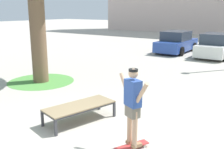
{
  "coord_description": "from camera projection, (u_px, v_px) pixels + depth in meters",
  "views": [
    {
      "loc": [
        3.84,
        -4.52,
        2.93
      ],
      "look_at": [
        -0.71,
        1.91,
        1.0
      ],
      "focal_mm": 42.37,
      "sensor_mm": 36.0,
      "label": 1
    }
  ],
  "objects": [
    {
      "name": "grass_patch_near_left",
      "position": [
        41.0,
        81.0,
        11.13
      ],
      "size": [
        2.74,
        2.74,
        0.01
      ],
      "primitive_type": "cylinder",
      "color": "#519342",
      "rests_on": "ground"
    },
    {
      "name": "skate_box",
      "position": [
        80.0,
        107.0,
        7.06
      ],
      "size": [
        1.21,
        2.03,
        0.46
      ],
      "color": "#38383D",
      "rests_on": "ground"
    },
    {
      "name": "car_white",
      "position": [
        216.0,
        46.0,
        16.79
      ],
      "size": [
        1.94,
        4.21,
        1.5
      ],
      "color": "silver",
      "rests_on": "ground"
    },
    {
      "name": "car_blue",
      "position": [
        176.0,
        43.0,
        18.59
      ],
      "size": [
        1.96,
        4.22,
        1.5
      ],
      "color": "#28479E",
      "rests_on": "ground"
    },
    {
      "name": "ground_plane",
      "position": [
        90.0,
        134.0,
        6.43
      ],
      "size": [
        120.0,
        120.0,
        0.0
      ],
      "primitive_type": "plane",
      "color": "#B2AA9E"
    },
    {
      "name": "skater",
      "position": [
        133.0,
        102.0,
        5.46
      ],
      "size": [
        0.94,
        0.5,
        1.69
      ],
      "color": "tan",
      "rests_on": "skateboard"
    },
    {
      "name": "skateboard",
      "position": [
        132.0,
        146.0,
        5.69
      ],
      "size": [
        0.52,
        0.81,
        0.09
      ],
      "color": "#B23333",
      "rests_on": "ground"
    }
  ]
}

